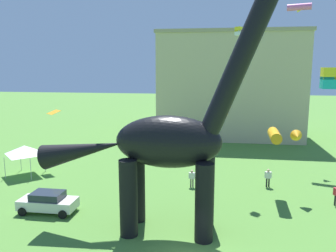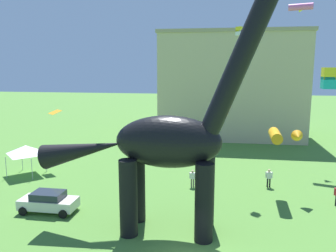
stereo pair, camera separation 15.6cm
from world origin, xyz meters
TOP-DOWN VIEW (x-y plane):
  - dinosaur_sculpture at (-1.73, 4.00)m, footprint 15.82×3.35m
  - parked_sedan_left at (-10.89, 5.42)m, footprint 4.20×2.00m
  - person_strolling_adult at (5.97, 13.46)m, footprint 0.62×0.27m
  - person_far_spectator at (-0.78, 12.41)m, footprint 0.59×0.26m
  - festival_canopy_tent at (-17.49, 13.45)m, footprint 3.15×3.15m
  - kite_near_high at (8.76, 7.54)m, footprint 1.04×1.04m
  - kite_drifting at (9.88, 23.72)m, footprint 2.60×2.47m
  - kite_near_low at (2.99, 14.43)m, footprint 0.71×0.71m
  - kite_mid_right at (6.38, 11.33)m, footprint 2.72×3.17m
  - kite_apex at (-15.71, 16.45)m, footprint 1.80×1.78m
  - background_building_block at (2.95, 38.07)m, footprint 21.53×13.71m

SIDE VIEW (x-z plane):
  - parked_sedan_left at x=-10.89m, z-range 0.03..1.58m
  - person_far_spectator at x=-0.78m, z-range 0.17..1.75m
  - person_strolling_adult at x=5.97m, z-range 0.18..1.84m
  - festival_canopy_tent at x=-17.49m, z-range 1.04..4.04m
  - kite_mid_right at x=6.38m, z-range 4.70..5.62m
  - kite_apex at x=-15.71m, z-range 5.79..6.16m
  - dinosaur_sculpture at x=-1.73m, z-range -2.29..14.24m
  - background_building_block at x=2.95m, z-range 0.01..15.88m
  - kite_near_high at x=8.76m, z-range 9.21..10.63m
  - kite_near_low at x=2.99m, z-range 13.38..14.11m
  - kite_drifting at x=9.88m, z-range 16.70..17.44m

